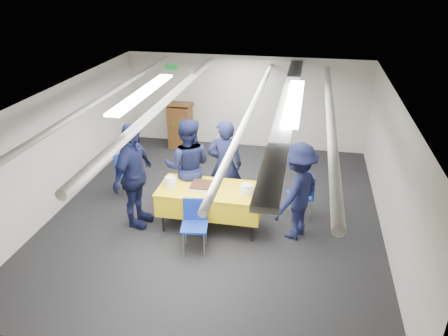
{
  "coord_description": "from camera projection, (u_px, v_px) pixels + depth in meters",
  "views": [
    {
      "loc": [
        1.52,
        -6.99,
        4.31
      ],
      "look_at": [
        0.17,
        -0.2,
        1.05
      ],
      "focal_mm": 35.0,
      "sensor_mm": 36.0,
      "label": 1
    }
  ],
  "objects": [
    {
      "name": "ground",
      "position": [
        217.0,
        213.0,
        8.31
      ],
      "size": [
        7.0,
        7.0,
        0.0
      ],
      "primitive_type": "plane",
      "color": "black",
      "rests_on": "ground"
    },
    {
      "name": "room_shell",
      "position": [
        226.0,
        116.0,
        7.88
      ],
      "size": [
        6.0,
        7.0,
        2.3
      ],
      "color": "beige",
      "rests_on": "ground"
    },
    {
      "name": "serving_table",
      "position": [
        211.0,
        199.0,
        7.65
      ],
      "size": [
        1.81,
        0.89,
        0.77
      ],
      "color": "black",
      "rests_on": "ground"
    },
    {
      "name": "sheet_cake",
      "position": [
        205.0,
        186.0,
        7.55
      ],
      "size": [
        0.49,
        0.38,
        0.09
      ],
      "color": "white",
      "rests_on": "serving_table"
    },
    {
      "name": "plate_stack_left",
      "position": [
        170.0,
        182.0,
        7.6
      ],
      "size": [
        0.21,
        0.21,
        0.18
      ],
      "color": "white",
      "rests_on": "serving_table"
    },
    {
      "name": "plate_stack_right",
      "position": [
        247.0,
        189.0,
        7.37
      ],
      "size": [
        0.24,
        0.24,
        0.16
      ],
      "color": "white",
      "rests_on": "serving_table"
    },
    {
      "name": "podium",
      "position": [
        180.0,
        124.0,
        11.03
      ],
      "size": [
        0.62,
        0.53,
        1.25
      ],
      "color": "brown",
      "rests_on": "ground"
    },
    {
      "name": "chair_near",
      "position": [
        195.0,
        220.0,
        7.09
      ],
      "size": [
        0.48,
        0.48,
        0.87
      ],
      "color": "gray",
      "rests_on": "ground"
    },
    {
      "name": "chair_right",
      "position": [
        304.0,
        191.0,
        7.97
      ],
      "size": [
        0.53,
        0.53,
        0.87
      ],
      "color": "gray",
      "rests_on": "ground"
    },
    {
      "name": "chair_left",
      "position": [
        127.0,
        170.0,
        8.79
      ],
      "size": [
        0.58,
        0.58,
        0.87
      ],
      "color": "gray",
      "rests_on": "ground"
    },
    {
      "name": "sailor_a",
      "position": [
        225.0,
        166.0,
        8.1
      ],
      "size": [
        0.74,
        0.57,
        1.8
      ],
      "primitive_type": "imported",
      "rotation": [
        0.0,
        0.0,
        3.37
      ],
      "color": "black",
      "rests_on": "ground"
    },
    {
      "name": "sailor_b",
      "position": [
        188.0,
        167.0,
        8.01
      ],
      "size": [
        0.98,
        0.81,
        1.84
      ],
      "primitive_type": "imported",
      "rotation": [
        0.0,
        0.0,
        3.28
      ],
      "color": "black",
      "rests_on": "ground"
    },
    {
      "name": "sailor_c",
      "position": [
        134.0,
        176.0,
        7.56
      ],
      "size": [
        0.64,
        1.18,
        1.92
      ],
      "primitive_type": "imported",
      "rotation": [
        0.0,
        0.0,
        1.42
      ],
      "color": "black",
      "rests_on": "ground"
    },
    {
      "name": "sailor_d",
      "position": [
        297.0,
        192.0,
        7.27
      ],
      "size": [
        1.09,
        1.28,
        1.71
      ],
      "primitive_type": "imported",
      "rotation": [
        0.0,
        0.0,
        -2.07
      ],
      "color": "black",
      "rests_on": "ground"
    }
  ]
}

